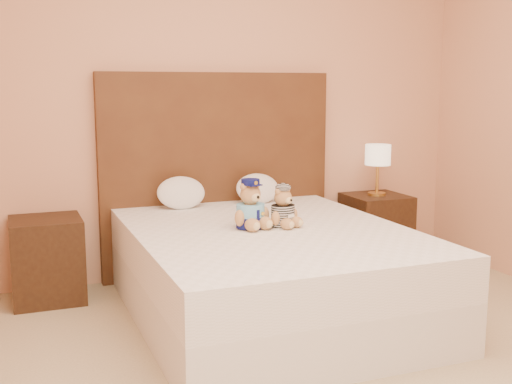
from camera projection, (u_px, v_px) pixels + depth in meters
bed at (269, 272)px, 3.92m from camera, size 1.60×2.00×0.55m
headboard at (218, 174)px, 4.77m from camera, size 1.75×0.08×1.50m
nightstand_left at (47, 260)px, 4.21m from camera, size 0.45×0.45×0.55m
nightstand_right at (376, 229)px, 5.11m from camera, size 0.45×0.45×0.55m
lamp at (378, 157)px, 5.01m from camera, size 0.20×0.20×0.40m
teddy_police at (250, 204)px, 3.86m from camera, size 0.31×0.31×0.30m
teddy_prisoner at (283, 207)px, 3.91m from camera, size 0.29×0.28×0.25m
pillow_left at (181, 191)px, 4.50m from camera, size 0.34×0.22×0.24m
pillow_right at (258, 187)px, 4.71m from camera, size 0.33×0.21×0.23m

